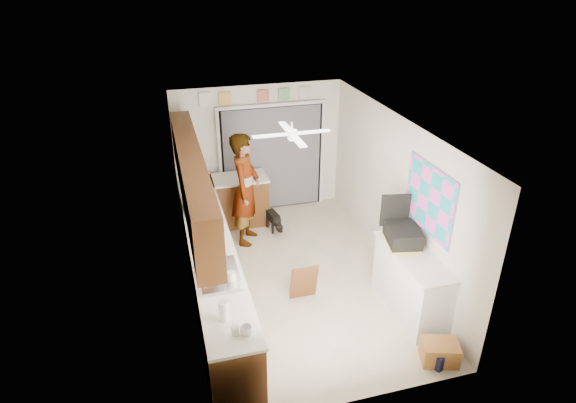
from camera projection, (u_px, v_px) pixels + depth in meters
floor at (295, 277)px, 7.66m from camera, size 5.00×5.00×0.00m
ceiling at (296, 126)px, 6.54m from camera, size 5.00×5.00×0.00m
wall_back at (259, 150)px, 9.25m from camera, size 3.20×0.00×3.20m
wall_front at (363, 315)px, 4.95m from camera, size 3.20×0.00×3.20m
wall_left at (185, 221)px, 6.72m from camera, size 0.00×5.00×5.00m
wall_right at (394, 195)px, 7.48m from camera, size 0.00×5.00×5.00m
left_base_cabinets at (211, 266)px, 7.15m from camera, size 0.60×4.80×0.90m
left_countertop at (209, 238)px, 6.94m from camera, size 0.62×4.80×0.04m
upper_cabinets at (192, 178)px, 6.68m from camera, size 0.32×4.00×0.80m
sink_basin at (219, 275)px, 6.06m from camera, size 0.50×0.76×0.06m
faucet at (203, 272)px, 5.98m from camera, size 0.03×0.03×0.22m
peninsula_base at (240, 201)px, 9.06m from camera, size 1.00×0.60×0.90m
peninsula_top at (239, 178)px, 8.85m from camera, size 1.04×0.64×0.04m
back_opening_recess at (272, 159)px, 9.38m from camera, size 2.00×0.06×2.10m
curtain_panel at (273, 159)px, 9.34m from camera, size 1.90×0.03×2.05m
door_trim_left at (220, 164)px, 9.11m from camera, size 0.06×0.04×2.10m
door_trim_right at (322, 154)px, 9.59m from camera, size 0.06×0.04×2.10m
door_trim_head at (272, 105)px, 8.87m from camera, size 2.10×0.04×0.06m
header_frame_0 at (225, 98)px, 8.61m from camera, size 0.22×0.02×0.22m
header_frame_2 at (263, 96)px, 8.78m from camera, size 0.22×0.02×0.22m
header_frame_3 at (284, 94)px, 8.87m from camera, size 0.22×0.02×0.22m
header_frame_4 at (305, 93)px, 8.97m from camera, size 0.22×0.02×0.22m
route66_sign at (205, 100)px, 8.53m from camera, size 0.22×0.02×0.26m
right_counter_base at (411, 284)px, 6.75m from camera, size 0.50×1.40×0.90m
right_counter_top at (414, 256)px, 6.53m from camera, size 0.54×1.44×0.04m
abstract_painting at (429, 199)px, 6.43m from camera, size 0.03×1.15×0.95m
ceiling_fan at (292, 134)px, 6.79m from camera, size 1.14×1.14×0.24m
microwave at (199, 200)px, 7.67m from camera, size 0.42×0.59×0.31m
cup at (246, 331)px, 5.11m from camera, size 0.18×0.18×0.11m
jar_a at (232, 277)px, 5.93m from camera, size 0.12×0.12×0.15m
jar_b at (235, 330)px, 5.10m from camera, size 0.09×0.09×0.12m
paper_towel_roll at (224, 311)px, 5.29m from camera, size 0.13×0.13×0.25m
suitcase at (403, 235)px, 6.74m from camera, size 0.54×0.65×0.24m
suitcase_rim at (402, 242)px, 6.79m from camera, size 0.55×0.66×0.02m
suitcase_lid at (395, 210)px, 6.88m from camera, size 0.42×0.12×0.50m
cardboard_box at (440, 352)px, 6.00m from camera, size 0.52×0.45×0.28m
navy_crate at (439, 354)px, 6.02m from camera, size 0.42×0.39×0.21m
cabinet_door_panel at (304, 282)px, 7.03m from camera, size 0.40×0.16×0.60m
man at (246, 189)px, 8.23m from camera, size 0.74×0.86×2.01m
dog at (273, 220)px, 8.91m from camera, size 0.30×0.54×0.40m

